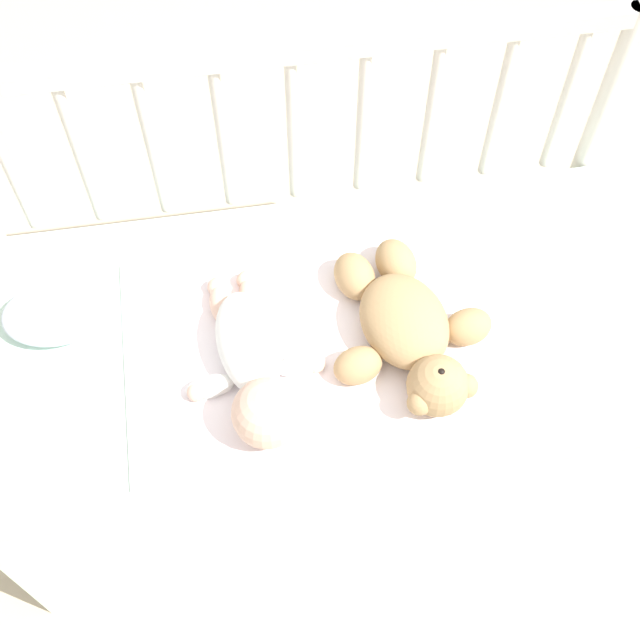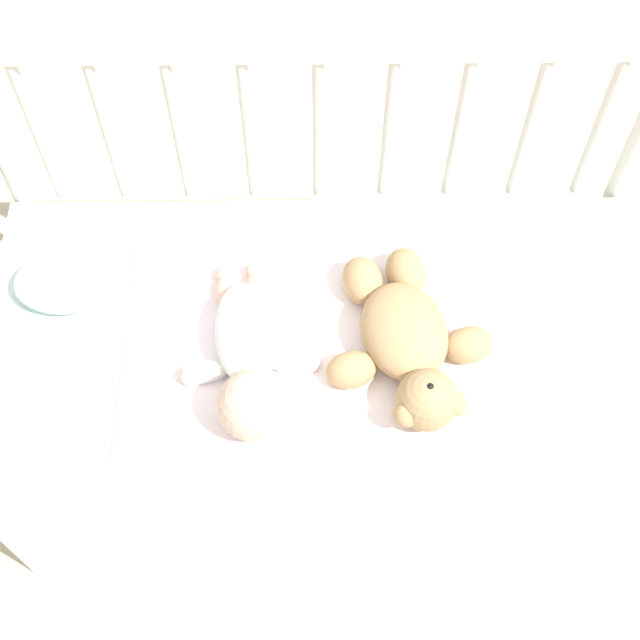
# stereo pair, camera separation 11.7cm
# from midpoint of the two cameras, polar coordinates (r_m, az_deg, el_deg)

# --- Properties ---
(ground_plane) EXTENTS (12.00, 12.00, 0.00)m
(ground_plane) POSITION_cam_midpoint_polar(r_m,az_deg,el_deg) (2.19, 1.54, -7.78)
(ground_plane) COLOR #C6B293
(crib_mattress) EXTENTS (1.29, 0.63, 0.54)m
(crib_mattress) POSITION_cam_midpoint_polar(r_m,az_deg,el_deg) (1.94, 1.73, -4.76)
(crib_mattress) COLOR silver
(crib_mattress) RESTS_ON ground_plane
(crib_rail) EXTENTS (1.29, 0.04, 0.94)m
(crib_rail) POSITION_cam_midpoint_polar(r_m,az_deg,el_deg) (1.80, 1.78, 10.67)
(crib_rail) COLOR beige
(crib_rail) RESTS_ON ground_plane
(blanket) EXTENTS (0.76, 0.48, 0.01)m
(blanket) POSITION_cam_midpoint_polar(r_m,az_deg,el_deg) (1.69, 2.37, -1.72)
(blanket) COLOR white
(blanket) RESTS_ON crib_mattress
(teddy_bear) EXTENTS (0.32, 0.40, 0.12)m
(teddy_bear) POSITION_cam_midpoint_polar(r_m,az_deg,el_deg) (1.65, 7.60, -1.46)
(teddy_bear) COLOR tan
(teddy_bear) RESTS_ON crib_mattress
(baby) EXTENTS (0.26, 0.39, 0.13)m
(baby) POSITION_cam_midpoint_polar(r_m,az_deg,el_deg) (1.62, -2.54, -2.58)
(baby) COLOR white
(baby) RESTS_ON crib_mattress
(small_pillow) EXTENTS (0.20, 0.14, 0.06)m
(small_pillow) POSITION_cam_midpoint_polar(r_m,az_deg,el_deg) (1.78, -14.15, 2.27)
(small_pillow) COLOR silver
(small_pillow) RESTS_ON crib_mattress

